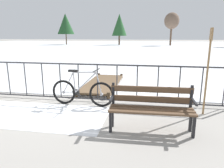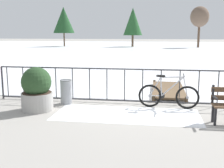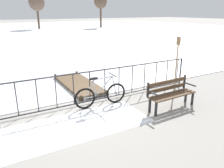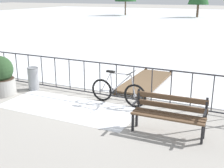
% 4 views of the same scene
% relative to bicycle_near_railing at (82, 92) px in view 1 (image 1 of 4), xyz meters
% --- Properties ---
extents(ground_plane, '(160.00, 160.00, 0.00)m').
position_rel_bicycle_near_railing_xyz_m(ground_plane, '(-0.75, 0.35, -0.37)').
color(ground_plane, '#9E9991').
extents(frozen_pond, '(80.00, 56.00, 0.03)m').
position_rel_bicycle_near_railing_xyz_m(frozen_pond, '(-0.75, 28.75, -0.35)').
color(frozen_pond, white).
rests_on(frozen_pond, ground).
extents(snow_patch, '(3.80, 1.62, 0.01)m').
position_rel_bicycle_near_railing_xyz_m(snow_patch, '(-1.10, -0.85, -0.36)').
color(snow_patch, white).
rests_on(snow_patch, ground).
extents(railing_fence, '(9.06, 0.06, 1.07)m').
position_rel_bicycle_near_railing_xyz_m(railing_fence, '(-0.75, 0.35, 0.19)').
color(railing_fence, '#2D2D33').
rests_on(railing_fence, ground).
extents(bicycle_near_railing, '(1.71, 0.52, 0.97)m').
position_rel_bicycle_near_railing_xyz_m(bicycle_near_railing, '(0.00, 0.00, 0.00)').
color(bicycle_near_railing, black).
rests_on(bicycle_near_railing, ground).
extents(park_bench, '(1.61, 0.53, 0.89)m').
position_rel_bicycle_near_railing_xyz_m(park_bench, '(1.77, -1.16, 0.14)').
color(park_bench, brown).
rests_on(park_bench, ground).
extents(oar_upright, '(0.04, 0.16, 1.98)m').
position_rel_bicycle_near_railing_xyz_m(oar_upright, '(3.00, -0.12, 0.77)').
color(oar_upright, '#937047').
rests_on(oar_upright, ground).
extents(wooden_dock, '(1.10, 3.05, 0.20)m').
position_rel_bicycle_near_railing_xyz_m(wooden_dock, '(0.09, 2.12, -0.25)').
color(wooden_dock, brown).
rests_on(wooden_dock, ground).
extents(tree_far_west, '(2.75, 2.75, 5.60)m').
position_rel_bicycle_near_railing_xyz_m(tree_far_west, '(-3.79, 34.00, 3.25)').
color(tree_far_west, brown).
rests_on(tree_far_west, ground).
extents(tree_west_mid, '(2.53, 2.53, 5.59)m').
position_rel_bicycle_near_railing_xyz_m(tree_west_mid, '(5.42, 33.30, 3.79)').
color(tree_west_mid, brown).
rests_on(tree_west_mid, ground).
extents(tree_centre, '(3.14, 3.14, 5.76)m').
position_rel_bicycle_near_railing_xyz_m(tree_centre, '(-13.97, 33.43, 3.50)').
color(tree_centre, brown).
rests_on(tree_centre, ground).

